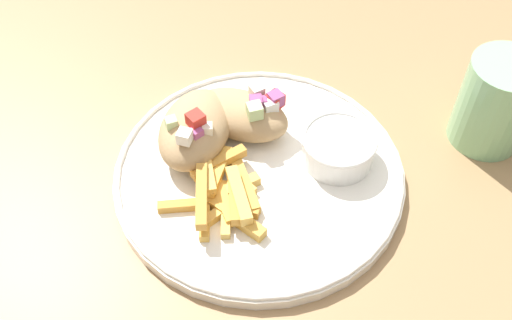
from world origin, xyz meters
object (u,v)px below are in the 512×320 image
object	(u,v)px
pita_sandwich_near	(195,129)
fries_pile	(224,194)
pita_sandwich_far	(242,114)
sauce_ramekin	(339,147)
plate	(256,174)
water_glass	(495,106)

from	to	relation	value
pita_sandwich_near	fries_pile	bearing A→B (deg)	37.34
pita_sandwich_far	sauce_ramekin	distance (m)	0.12
pita_sandwich_near	pita_sandwich_far	distance (m)	0.06
plate	pita_sandwich_near	xyz separation A→B (m)	(-0.07, -0.04, 0.03)
pita_sandwich_far	water_glass	bearing A→B (deg)	23.36
pita_sandwich_far	fries_pile	xyz separation A→B (m)	(0.08, -0.07, -0.01)
fries_pile	plate	bearing A→B (deg)	106.13
pita_sandwich_near	plate	bearing A→B (deg)	73.80
fries_pile	sauce_ramekin	xyz separation A→B (m)	(0.02, 0.13, 0.01)
pita_sandwich_far	water_glass	size ratio (longest dim) A/B	1.21
fries_pile	sauce_ramekin	distance (m)	0.14
plate	fries_pile	distance (m)	0.05
plate	fries_pile	bearing A→B (deg)	-73.87
pita_sandwich_far	water_glass	xyz separation A→B (m)	(0.15, 0.24, 0.01)
pita_sandwich_near	sauce_ramekin	world-z (taller)	pita_sandwich_near
plate	pita_sandwich_far	world-z (taller)	pita_sandwich_far
fries_pile	water_glass	xyz separation A→B (m)	(0.07, 0.31, 0.02)
plate	pita_sandwich_far	distance (m)	0.07
pita_sandwich_far	fries_pile	world-z (taller)	pita_sandwich_far
pita_sandwich_near	pita_sandwich_far	world-z (taller)	pita_sandwich_near
plate	water_glass	xyz separation A→B (m)	(0.09, 0.26, 0.04)
plate	water_glass	world-z (taller)	water_glass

